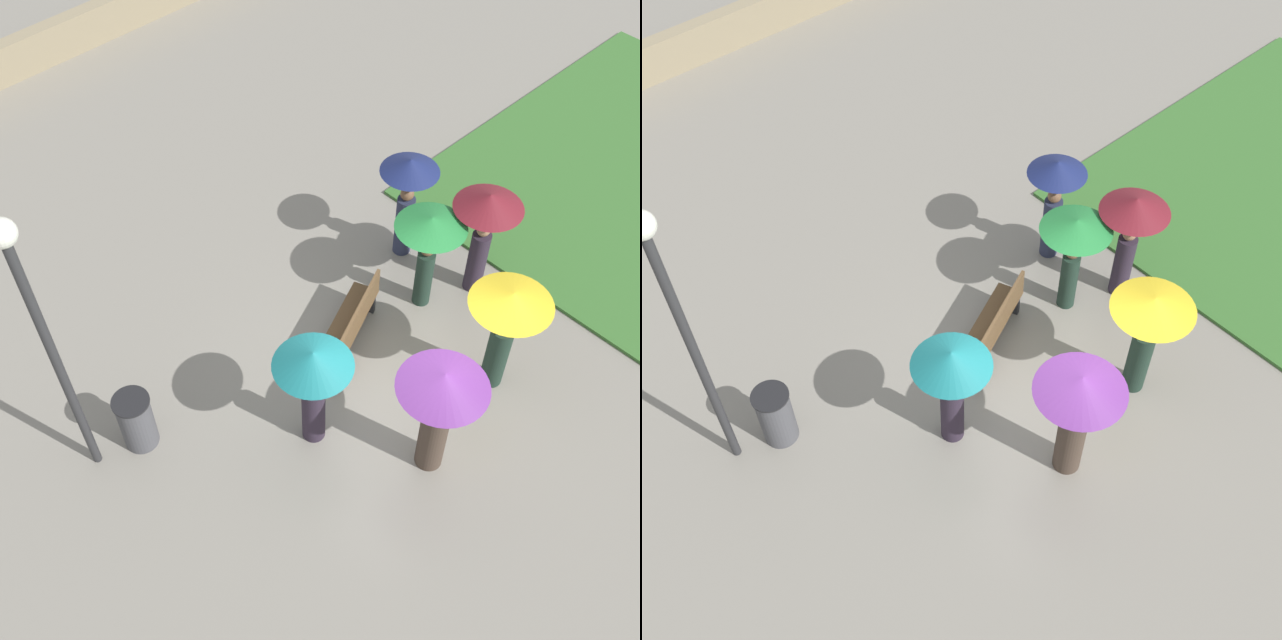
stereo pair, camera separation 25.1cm
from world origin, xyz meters
TOP-DOWN VIEW (x-y plane):
  - ground_plane at (0.00, 0.00)m, footprint 90.00×90.00m
  - parapet_wall at (0.00, -10.95)m, footprint 45.00×0.35m
  - park_bench at (-0.34, -1.13)m, footprint 1.63×1.01m
  - lamp_post at (3.65, -2.10)m, footprint 0.32×0.32m
  - trash_bin at (3.03, -1.92)m, footprint 0.52×0.52m
  - crowd_person_navy at (-2.36, -1.93)m, footprint 0.94×0.94m
  - crowd_person_teal at (1.21, -0.33)m, footprint 1.06×1.06m
  - crowd_person_maroon at (-2.59, -0.58)m, footprint 1.06×1.06m
  - crowd_person_green at (-1.75, -0.95)m, footprint 1.09×1.09m
  - crowd_person_purple at (0.36, 1.07)m, footprint 1.18×1.18m
  - crowd_person_yellow at (-1.34, 0.81)m, footprint 1.16×1.16m

SIDE VIEW (x-z plane):
  - ground_plane at x=0.00m, z-range 0.00..0.00m
  - parapet_wall at x=0.00m, z-range 0.00..0.84m
  - park_bench at x=-0.34m, z-range 0.01..0.91m
  - trash_bin at x=3.03m, z-range 0.00..0.98m
  - crowd_person_green at x=-1.75m, z-range 0.48..2.30m
  - crowd_person_navy at x=-2.36m, z-range 0.43..2.37m
  - crowd_person_teal at x=1.21m, z-range 0.47..2.36m
  - crowd_person_yellow at x=-1.34m, z-range 0.47..2.41m
  - crowd_person_purple at x=0.36m, z-range 0.47..2.50m
  - crowd_person_maroon at x=-2.59m, z-range 0.51..2.48m
  - lamp_post at x=3.65m, z-range 0.63..5.15m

